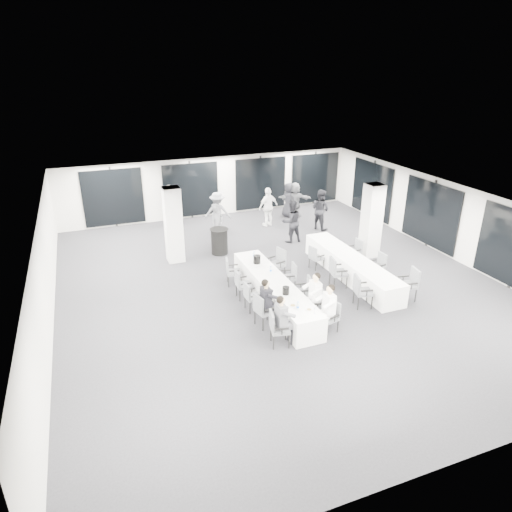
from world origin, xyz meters
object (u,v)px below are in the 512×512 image
(chair_main_left_near, at_px, (277,327))
(chair_side_left_mid, at_px, (336,270))
(standing_guest_f, at_px, (295,198))
(standing_guest_g, at_px, (169,203))
(chair_side_left_far, at_px, (315,256))
(chair_side_left_near, at_px, (361,289))
(chair_main_left_second, at_px, (263,308))
(standing_guest_c, at_px, (217,210))
(ice_bucket_far, at_px, (257,259))
(chair_side_right_mid, at_px, (379,264))
(chair_main_right_fourth, at_px, (290,275))
(chair_main_right_mid, at_px, (305,289))
(cocktail_table, at_px, (219,241))
(standing_guest_h, at_px, (320,207))
(chair_main_right_near, at_px, (331,315))
(standing_guest_e, at_px, (289,198))
(chair_main_left_mid, at_px, (251,295))
(standing_guest_d, at_px, (268,204))
(chair_side_right_near, at_px, (410,282))
(banquet_table_main, at_px, (274,292))
(banquet_table_side, at_px, (351,267))
(ice_bucket_near, at_px, (286,291))
(chair_main_right_second, at_px, (318,302))
(chair_main_left_fourth, at_px, (241,283))
(standing_guest_b, at_px, (291,219))
(chair_main_left_far, at_px, (231,270))
(chair_side_right_far, at_px, (355,250))

(chair_main_left_near, relative_size, chair_side_left_mid, 0.96)
(standing_guest_f, xyz_separation_m, standing_guest_g, (-5.77, 0.88, 0.10))
(chair_side_left_far, bearing_deg, standing_guest_g, -161.76)
(chair_side_left_far, distance_m, standing_guest_g, 7.64)
(chair_side_left_near, bearing_deg, chair_main_left_second, -76.44)
(standing_guest_c, bearing_deg, chair_main_left_near, 102.54)
(chair_side_left_near, height_order, ice_bucket_far, ice_bucket_far)
(chair_side_right_mid, bearing_deg, chair_main_right_fourth, 80.43)
(chair_side_left_mid, height_order, standing_guest_c, standing_guest_c)
(chair_main_right_mid, xyz_separation_m, chair_main_right_fourth, (0.00, 1.07, -0.00))
(cocktail_table, height_order, standing_guest_h, standing_guest_h)
(chair_main_left_second, height_order, chair_main_right_near, chair_main_left_second)
(chair_main_right_fourth, bearing_deg, cocktail_table, 26.69)
(chair_side_left_mid, height_order, chair_side_right_mid, chair_side_left_mid)
(chair_main_left_near, height_order, chair_main_right_mid, chair_main_left_near)
(chair_main_left_near, xyz_separation_m, chair_side_left_mid, (3.17, 2.41, 0.02))
(chair_main_right_near, bearing_deg, standing_guest_f, -32.67)
(chair_main_left_near, relative_size, standing_guest_e, 0.52)
(chair_main_left_mid, height_order, standing_guest_d, standing_guest_d)
(chair_main_left_mid, distance_m, chair_side_right_near, 4.97)
(banquet_table_main, bearing_deg, chair_main_right_near, -67.66)
(banquet_table_side, distance_m, ice_bucket_near, 3.63)
(standing_guest_c, bearing_deg, chair_side_right_mid, 139.46)
(standing_guest_e, bearing_deg, standing_guest_c, 74.54)
(chair_main_right_second, height_order, standing_guest_g, standing_guest_g)
(chair_side_right_mid, height_order, standing_guest_h, standing_guest_h)
(chair_main_left_mid, xyz_separation_m, chair_main_left_fourth, (-0.00, 0.82, 0.02))
(chair_main_right_near, height_order, standing_guest_d, standing_guest_d)
(banquet_table_side, bearing_deg, ice_bucket_near, -152.96)
(banquet_table_main, height_order, standing_guest_g, standing_guest_g)
(standing_guest_b, distance_m, standing_guest_c, 3.34)
(ice_bucket_near, bearing_deg, chair_side_left_far, 48.44)
(standing_guest_f, bearing_deg, standing_guest_h, 123.85)
(chair_main_right_near, relative_size, standing_guest_g, 0.42)
(standing_guest_d, bearing_deg, standing_guest_c, -17.86)
(ice_bucket_far, bearing_deg, chair_main_left_second, -107.85)
(standing_guest_c, bearing_deg, chair_main_right_second, 113.52)
(chair_main_right_fourth, bearing_deg, standing_guest_g, 25.42)
(chair_side_left_mid, xyz_separation_m, ice_bucket_far, (-2.35, 1.13, 0.30))
(chair_main_left_mid, xyz_separation_m, chair_main_left_far, (-0.00, 1.84, 0.02))
(chair_side_left_near, xyz_separation_m, chair_side_left_mid, (-0.00, 1.44, 0.00))
(standing_guest_d, distance_m, standing_guest_h, 2.32)
(chair_main_left_far, bearing_deg, cocktail_table, -175.87)
(chair_side_right_far, bearing_deg, chair_side_right_mid, 178.96)
(chair_side_left_mid, distance_m, standing_guest_h, 5.71)
(chair_main_right_near, xyz_separation_m, standing_guest_f, (3.43, 9.48, 0.45))
(standing_guest_d, xyz_separation_m, standing_guest_e, (1.40, 0.84, -0.06))
(chair_side_right_mid, distance_m, chair_side_right_far, 1.45)
(chair_main_left_mid, xyz_separation_m, standing_guest_d, (3.43, 6.93, 0.48))
(banquet_table_side, relative_size, standing_guest_d, 2.51)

